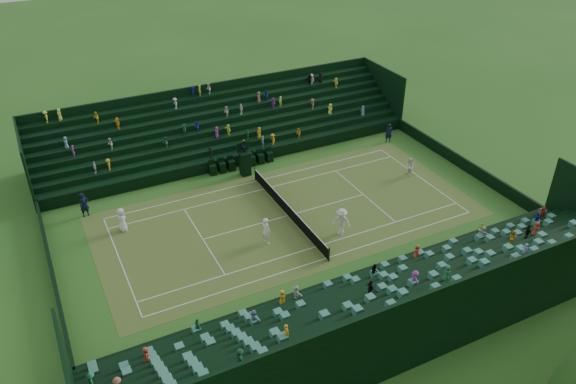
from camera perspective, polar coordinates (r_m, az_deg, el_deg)
name	(u,v)px	position (r m, az deg, el deg)	size (l,w,h in m)	color
ground	(288,216)	(40.15, 0.00, -2.43)	(160.00, 160.00, 0.00)	#2C6720
court_surface	(288,216)	(40.15, 0.00, -2.43)	(12.97, 26.77, 0.01)	#3F7F2A
perimeter_wall_north	(461,162)	(48.13, 17.19, 2.91)	(17.17, 0.20, 1.00)	black
perimeter_wall_south	(53,275)	(36.99, -22.80, -7.77)	(17.17, 0.20, 1.00)	black
perimeter_wall_east	(352,280)	(34.01, 6.50, -8.87)	(0.20, 31.77, 1.00)	black
perimeter_wall_west	(242,160)	(46.55, -4.69, 3.31)	(0.20, 31.77, 1.00)	black
north_grandstand	(395,311)	(30.84, 10.83, -11.79)	(6.60, 32.00, 4.90)	black
south_grandstand	(223,129)	(49.59, -6.61, 6.40)	(6.60, 32.00, 4.90)	black
tennis_net	(288,210)	(39.86, 0.00, -1.81)	(11.67, 0.10, 1.06)	black
umpire_chair	(245,160)	(44.75, -4.40, 3.23)	(0.96, 0.96, 3.02)	black
courtside_chairs	(242,163)	(46.17, -4.75, 2.99)	(0.56, 5.53, 1.22)	black
player_near_west	(122,220)	(39.82, -16.52, -2.72)	(0.86, 0.56, 1.75)	white
player_near_east	(266,231)	(37.01, -2.26, -3.93)	(0.71, 0.47, 1.95)	white
player_far_west	(410,167)	(45.71, 12.25, 2.48)	(0.76, 0.59, 1.57)	white
player_far_east	(341,222)	(37.92, 5.44, -3.03)	(1.30, 0.75, 2.02)	white
line_judge_north	(389,133)	(50.88, 10.21, 5.92)	(0.63, 0.41, 1.73)	black
line_judge_south	(84,205)	(42.19, -19.99, -1.23)	(0.68, 0.44, 1.86)	black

